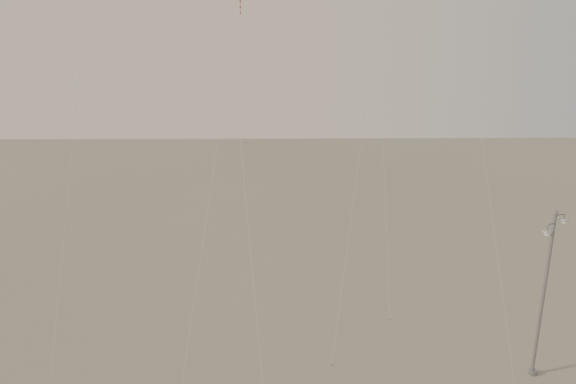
{
  "coord_description": "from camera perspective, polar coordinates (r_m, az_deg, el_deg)",
  "views": [
    {
      "loc": [
        -3.19,
        -22.76,
        19.07
      ],
      "look_at": [
        -2.76,
        5.0,
        11.13
      ],
      "focal_mm": 35.0,
      "sensor_mm": 36.0,
      "label": 1
    }
  ],
  "objects": [
    {
      "name": "kite_3",
      "position": [
        26.35,
        -6.89,
        6.66
      ],
      "size": [
        3.46,
        8.89,
        21.34
      ],
      "rotation": [
        0.0,
        0.0,
        0.24
      ],
      "color": "maroon",
      "rests_on": "ground"
    },
    {
      "name": "street_lamp",
      "position": [
        34.49,
        24.62,
        -9.11
      ],
      "size": [
        1.54,
        0.9,
        9.95
      ],
      "color": "gray",
      "rests_on": "ground"
    },
    {
      "name": "kite_5",
      "position": [
        41.39,
        9.17,
        17.17
      ],
      "size": [
        1.0,
        8.29,
        25.6
      ],
      "rotation": [
        0.0,
        0.0,
        -1.57
      ],
      "color": "#A5481B",
      "rests_on": "ground"
    },
    {
      "name": "kite_4",
      "position": [
        32.76,
        17.85,
        14.48
      ],
      "size": [
        3.52,
        7.05,
        24.23
      ],
      "rotation": [
        0.0,
        0.0,
        1.33
      ],
      "color": "#322E2A",
      "rests_on": "ground"
    }
  ]
}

